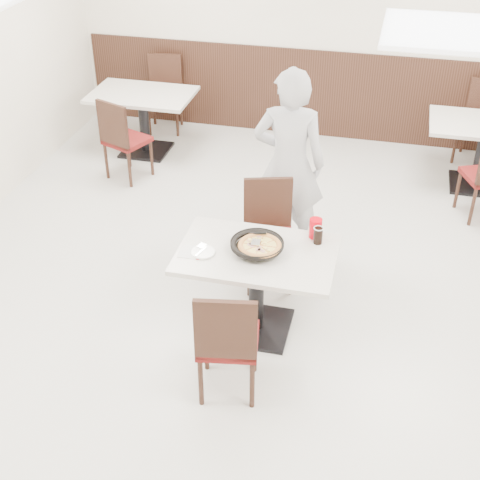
% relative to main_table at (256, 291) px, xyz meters
% --- Properties ---
extents(floor, '(7.00, 7.00, 0.00)m').
position_rel_main_table_xyz_m(floor, '(-0.13, 0.43, -0.38)').
color(floor, '#B8B8B3').
rests_on(floor, ground).
extents(wall_back, '(6.00, 0.04, 2.80)m').
position_rel_main_table_xyz_m(wall_back, '(-0.13, 3.93, 1.02)').
color(wall_back, silver).
rests_on(wall_back, floor).
extents(wainscot_back, '(5.90, 0.03, 1.10)m').
position_rel_main_table_xyz_m(wainscot_back, '(-0.13, 3.91, 0.18)').
color(wainscot_back, black).
rests_on(wainscot_back, floor).
extents(main_table, '(1.28, 0.92, 0.75)m').
position_rel_main_table_xyz_m(main_table, '(0.00, 0.00, 0.00)').
color(main_table, beige).
rests_on(main_table, floor).
extents(chair_near, '(0.49, 0.49, 0.95)m').
position_rel_main_table_xyz_m(chair_near, '(-0.05, -0.69, 0.10)').
color(chair_near, black).
rests_on(chair_near, floor).
extents(chair_far, '(0.52, 0.52, 0.95)m').
position_rel_main_table_xyz_m(chair_far, '(-0.03, 0.64, 0.10)').
color(chair_far, black).
rests_on(chair_far, floor).
extents(trivet, '(0.14, 0.14, 0.04)m').
position_rel_main_table_xyz_m(trivet, '(0.05, 0.05, 0.39)').
color(trivet, black).
rests_on(trivet, main_table).
extents(pizza_pan, '(0.36, 0.36, 0.01)m').
position_rel_main_table_xyz_m(pizza_pan, '(-0.00, 0.01, 0.42)').
color(pizza_pan, black).
rests_on(pizza_pan, trivet).
extents(pizza, '(0.32, 0.32, 0.02)m').
position_rel_main_table_xyz_m(pizza, '(0.02, -0.02, 0.44)').
color(pizza, '#B47B3E').
rests_on(pizza, pizza_pan).
extents(pizza_server, '(0.07, 0.09, 0.00)m').
position_rel_main_table_xyz_m(pizza_server, '(-0.01, -0.00, 0.47)').
color(pizza_server, white).
rests_on(pizza_server, pizza).
extents(napkin, '(0.18, 0.18, 0.00)m').
position_rel_main_table_xyz_m(napkin, '(-0.49, -0.12, 0.38)').
color(napkin, silver).
rests_on(napkin, main_table).
extents(side_plate, '(0.20, 0.20, 0.01)m').
position_rel_main_table_xyz_m(side_plate, '(-0.40, -0.11, 0.38)').
color(side_plate, white).
rests_on(side_plate, napkin).
extents(fork, '(0.06, 0.14, 0.00)m').
position_rel_main_table_xyz_m(fork, '(-0.41, -0.11, 0.39)').
color(fork, white).
rests_on(fork, side_plate).
extents(cola_glass, '(0.08, 0.08, 0.13)m').
position_rel_main_table_xyz_m(cola_glass, '(0.43, 0.24, 0.44)').
color(cola_glass, black).
rests_on(cola_glass, main_table).
extents(red_cup, '(0.11, 0.11, 0.16)m').
position_rel_main_table_xyz_m(red_cup, '(0.40, 0.32, 0.45)').
color(red_cup, '#C5000C').
rests_on(red_cup, main_table).
extents(diner_person, '(0.68, 0.47, 1.79)m').
position_rel_main_table_xyz_m(diner_person, '(0.02, 1.23, 0.52)').
color(diner_person, '#AEAEB4').
rests_on(diner_person, floor).
extents(bg_table_left, '(1.22, 0.83, 0.75)m').
position_rel_main_table_xyz_m(bg_table_left, '(-2.04, 2.92, 0.00)').
color(bg_table_left, beige).
rests_on(bg_table_left, floor).
extents(bg_chair_left_near, '(0.55, 0.55, 0.95)m').
position_rel_main_table_xyz_m(bg_chair_left_near, '(-1.98, 2.25, 0.10)').
color(bg_chair_left_near, black).
rests_on(bg_chair_left_near, floor).
extents(bg_chair_left_far, '(0.49, 0.49, 0.95)m').
position_rel_main_table_xyz_m(bg_chair_left_far, '(-2.01, 3.60, 0.10)').
color(bg_chair_left_far, black).
rests_on(bg_chair_left_far, floor).
extents(bg_chair_right_far, '(0.53, 0.53, 0.95)m').
position_rel_main_table_xyz_m(bg_chair_right_far, '(1.85, 3.60, 0.10)').
color(bg_chair_right_far, black).
rests_on(bg_chair_right_far, floor).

